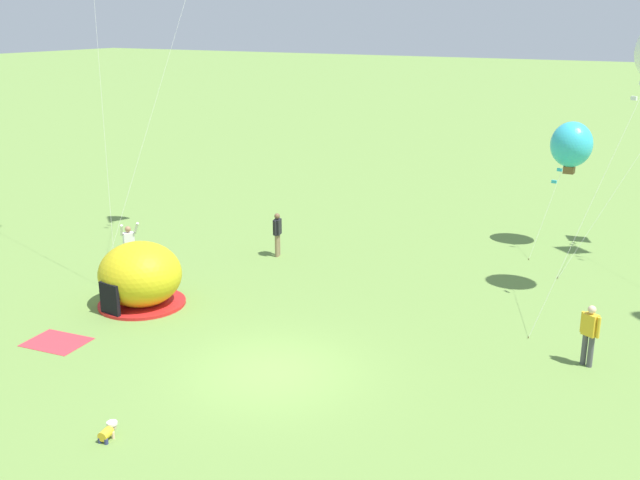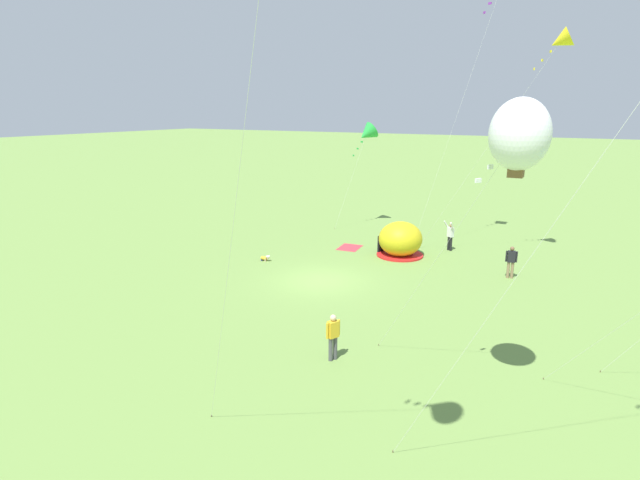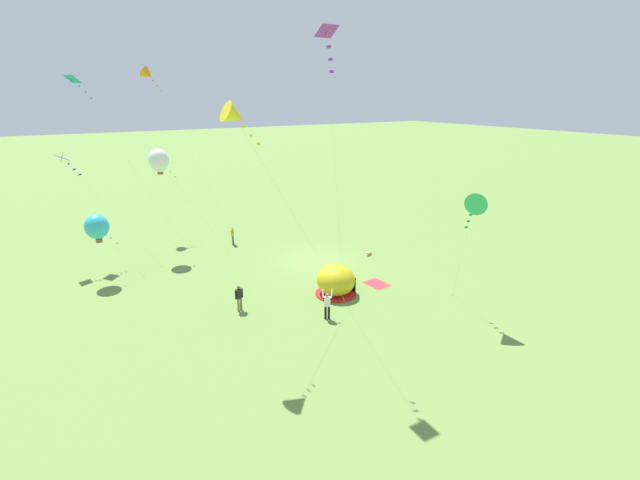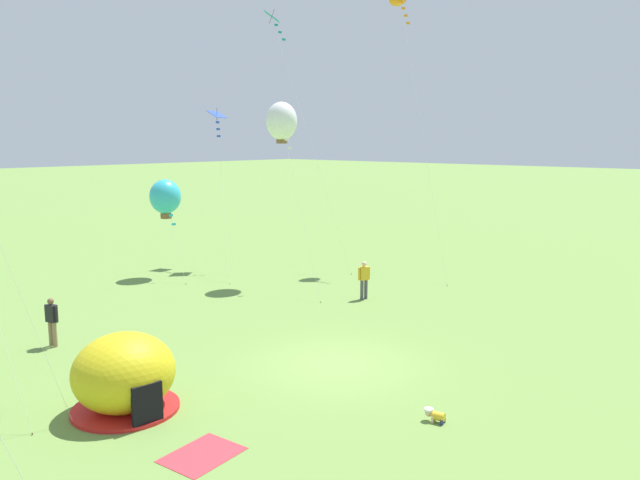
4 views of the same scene
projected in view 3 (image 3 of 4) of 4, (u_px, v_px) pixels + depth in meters
ground_plane at (314, 260)px, 35.43m from camera, size 300.00×300.00×0.00m
popup_tent at (336, 281)px, 29.02m from camera, size 2.81×2.81×2.10m
picnic_blanket at (377, 284)px, 30.89m from camera, size 1.83×1.47×0.01m
toddler_crawling at (369, 253)px, 36.39m from camera, size 0.32×0.55×0.32m
person_watching_sky at (233, 234)px, 38.77m from camera, size 0.54×0.38×1.72m
person_far_back at (239, 297)px, 26.77m from camera, size 0.32×0.58×1.72m
person_arms_raised at (327, 304)px, 25.76m from camera, size 0.66×0.72×1.89m
kite_teal at (77, 85)px, 33.38m from camera, size 1.59×7.44×14.51m
kite_cyan at (97, 227)px, 30.10m from camera, size 1.62×3.34×5.06m
kite_white at (159, 161)px, 34.14m from camera, size 2.98×5.32×8.94m
kite_purple at (328, 47)px, 19.05m from camera, size 3.82×4.00×15.90m
kite_blue at (66, 162)px, 31.88m from camera, size 4.40×5.94×8.91m
kite_orange at (148, 74)px, 39.17m from camera, size 4.56×6.53×15.49m
kite_green at (473, 207)px, 24.48m from camera, size 3.10×2.52×7.70m
kite_yellow at (234, 116)px, 19.93m from camera, size 1.09×7.63×12.72m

